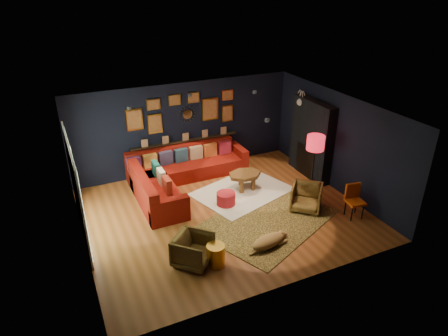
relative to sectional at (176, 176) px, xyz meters
name	(u,v)px	position (x,y,z in m)	size (l,w,h in m)	color
floor	(224,213)	(0.61, -1.81, -0.32)	(6.50, 6.50, 0.00)	brown
room_walls	(224,154)	(0.61, -1.81, 1.27)	(6.50, 6.50, 6.50)	black
sectional	(176,176)	(0.00, 0.00, 0.00)	(3.41, 2.69, 0.86)	maroon
ledge	(186,141)	(0.61, 0.87, 0.60)	(3.20, 0.12, 0.04)	black
gallery_wall	(183,111)	(0.60, 0.91, 1.48)	(3.15, 0.04, 1.02)	gold
sunburst_mirror	(187,114)	(0.71, 0.91, 1.38)	(0.47, 0.16, 0.47)	silver
fireplace	(311,142)	(3.71, -0.91, 0.70)	(0.31, 1.60, 2.20)	black
deer_head	(305,101)	(3.75, -0.41, 1.73)	(0.50, 0.28, 0.45)	white
sliding_door	(76,190)	(-2.60, -1.21, 0.78)	(0.06, 2.80, 2.20)	white
ceiling_spots	(210,103)	(0.61, -1.01, 2.24)	(3.30, 2.50, 0.06)	black
shag_rug	(242,192)	(1.49, -1.06, -0.31)	(2.40, 1.74, 0.03)	white
leopard_rug	(267,220)	(1.41, -2.52, -0.31)	(3.06, 2.19, 0.02)	#B79245
coffee_table	(245,176)	(1.61, -0.95, 0.08)	(0.94, 0.72, 0.46)	brown
pouf	(226,199)	(0.81, -1.47, -0.13)	(0.47, 0.47, 0.31)	maroon
armchair_left	(193,249)	(-0.73, -3.24, 0.04)	(0.70, 0.65, 0.72)	#AA7C34
armchair_right	(306,196)	(2.52, -2.47, 0.04)	(0.71, 0.66, 0.73)	#AA7C34
gold_stool	(216,255)	(-0.34, -3.47, -0.09)	(0.37, 0.37, 0.46)	gold
orange_chair	(354,198)	(3.37, -3.17, 0.16)	(0.44, 0.44, 0.83)	black
floor_lamp	(315,145)	(3.11, -1.86, 1.05)	(0.45, 0.45, 1.64)	black
dog	(268,239)	(0.91, -3.40, -0.13)	(1.12, 0.55, 0.35)	#A27045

